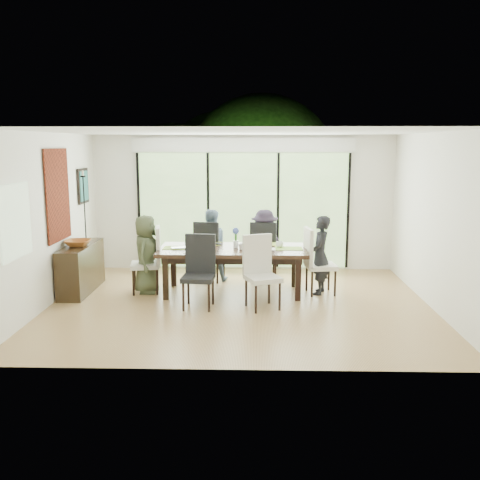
{
  "coord_description": "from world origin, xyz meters",
  "views": [
    {
      "loc": [
        0.23,
        -8.19,
        2.52
      ],
      "look_at": [
        0.0,
        0.25,
        1.0
      ],
      "focal_mm": 40.0,
      "sensor_mm": 36.0,
      "label": 1
    }
  ],
  "objects_px": {
    "cup_a": "(193,244)",
    "chair_near_left": "(198,272)",
    "table_top": "(233,250)",
    "cup_b": "(241,247)",
    "chair_right_end": "(321,261)",
    "sideboard": "(81,268)",
    "cup_c": "(280,245)",
    "chair_far_right": "(264,251)",
    "laptop": "(182,248)",
    "bowl": "(78,243)",
    "person_far_left": "(210,245)",
    "vase": "(236,244)",
    "chair_far_left": "(210,250)",
    "chair_near_right": "(263,273)",
    "person_left_end": "(146,254)",
    "person_far_right": "(264,246)",
    "chair_left_end": "(145,260)",
    "person_right_end": "(320,255)"
  },
  "relations": [
    {
      "from": "cup_a",
      "to": "chair_near_left",
      "type": "bearing_deg",
      "value": -78.91
    },
    {
      "from": "vase",
      "to": "cup_a",
      "type": "xyz_separation_m",
      "value": [
        -0.75,
        0.1,
        -0.01
      ]
    },
    {
      "from": "cup_b",
      "to": "bowl",
      "type": "distance_m",
      "value": 2.77
    },
    {
      "from": "table_top",
      "to": "cup_b",
      "type": "xyz_separation_m",
      "value": [
        0.15,
        -0.1,
        0.08
      ]
    },
    {
      "from": "chair_far_right",
      "to": "cup_b",
      "type": "height_order",
      "value": "chair_far_right"
    },
    {
      "from": "chair_right_end",
      "to": "chair_near_left",
      "type": "relative_size",
      "value": 1.0
    },
    {
      "from": "laptop",
      "to": "sideboard",
      "type": "distance_m",
      "value": 1.82
    },
    {
      "from": "sideboard",
      "to": "cup_c",
      "type": "bearing_deg",
      "value": 1.08
    },
    {
      "from": "person_left_end",
      "to": "person_right_end",
      "type": "distance_m",
      "value": 2.96
    },
    {
      "from": "chair_near_left",
      "to": "person_far_right",
      "type": "bearing_deg",
      "value": 62.59
    },
    {
      "from": "sideboard",
      "to": "bowl",
      "type": "height_order",
      "value": "bowl"
    },
    {
      "from": "chair_right_end",
      "to": "cup_b",
      "type": "xyz_separation_m",
      "value": [
        -1.35,
        -0.1,
        0.26
      ]
    },
    {
      "from": "chair_far_right",
      "to": "vase",
      "type": "distance_m",
      "value": 0.98
    },
    {
      "from": "chair_far_right",
      "to": "chair_near_right",
      "type": "xyz_separation_m",
      "value": [
        -0.05,
        -1.72,
        0.0
      ]
    },
    {
      "from": "cup_a",
      "to": "chair_left_end",
      "type": "bearing_deg",
      "value": -169.38
    },
    {
      "from": "table_top",
      "to": "sideboard",
      "type": "distance_m",
      "value": 2.65
    },
    {
      "from": "cup_b",
      "to": "sideboard",
      "type": "xyz_separation_m",
      "value": [
        -2.77,
        0.14,
        -0.42
      ]
    },
    {
      "from": "cup_a",
      "to": "cup_b",
      "type": "height_order",
      "value": "cup_a"
    },
    {
      "from": "cup_c",
      "to": "chair_near_left",
      "type": "bearing_deg",
      "value": -143.27
    },
    {
      "from": "table_top",
      "to": "chair_near_left",
      "type": "relative_size",
      "value": 2.18
    },
    {
      "from": "cup_a",
      "to": "cup_b",
      "type": "distance_m",
      "value": 0.89
    },
    {
      "from": "table_top",
      "to": "cup_a",
      "type": "relative_size",
      "value": 19.35
    },
    {
      "from": "chair_right_end",
      "to": "chair_far_left",
      "type": "relative_size",
      "value": 1.0
    },
    {
      "from": "laptop",
      "to": "sideboard",
      "type": "relative_size",
      "value": 0.24
    },
    {
      "from": "person_left_end",
      "to": "person_far_left",
      "type": "bearing_deg",
      "value": -47.27
    },
    {
      "from": "person_left_end",
      "to": "bowl",
      "type": "distance_m",
      "value": 1.16
    },
    {
      "from": "table_top",
      "to": "vase",
      "type": "bearing_deg",
      "value": 45.0
    },
    {
      "from": "person_far_left",
      "to": "cup_a",
      "type": "xyz_separation_m",
      "value": [
        -0.25,
        -0.68,
        0.16
      ]
    },
    {
      "from": "chair_far_right",
      "to": "laptop",
      "type": "distance_m",
      "value": 1.71
    },
    {
      "from": "person_right_end",
      "to": "sideboard",
      "type": "distance_m",
      "value": 4.11
    },
    {
      "from": "sideboard",
      "to": "person_right_end",
      "type": "bearing_deg",
      "value": -0.5
    },
    {
      "from": "chair_right_end",
      "to": "laptop",
      "type": "height_order",
      "value": "chair_right_end"
    },
    {
      "from": "chair_left_end",
      "to": "chair_far_right",
      "type": "bearing_deg",
      "value": 103.35
    },
    {
      "from": "table_top",
      "to": "person_far_left",
      "type": "height_order",
      "value": "person_far_left"
    },
    {
      "from": "chair_near_left",
      "to": "sideboard",
      "type": "height_order",
      "value": "chair_near_left"
    },
    {
      "from": "chair_far_right",
      "to": "laptop",
      "type": "relative_size",
      "value": 3.33
    },
    {
      "from": "person_left_end",
      "to": "vase",
      "type": "bearing_deg",
      "value": -84.26
    },
    {
      "from": "chair_left_end",
      "to": "person_far_right",
      "type": "bearing_deg",
      "value": 102.87
    },
    {
      "from": "person_left_end",
      "to": "person_far_right",
      "type": "distance_m",
      "value": 2.19
    },
    {
      "from": "chair_far_left",
      "to": "chair_near_right",
      "type": "relative_size",
      "value": 1.0
    },
    {
      "from": "cup_b",
      "to": "person_far_right",
      "type": "bearing_deg",
      "value": 66.73
    },
    {
      "from": "chair_left_end",
      "to": "sideboard",
      "type": "height_order",
      "value": "chair_left_end"
    },
    {
      "from": "chair_left_end",
      "to": "laptop",
      "type": "height_order",
      "value": "chair_left_end"
    },
    {
      "from": "person_far_left",
      "to": "person_far_right",
      "type": "bearing_deg",
      "value": 170.58
    },
    {
      "from": "chair_far_left",
      "to": "person_right_end",
      "type": "xyz_separation_m",
      "value": [
        1.93,
        -0.85,
        0.1
      ]
    },
    {
      "from": "person_left_end",
      "to": "cup_b",
      "type": "distance_m",
      "value": 1.64
    },
    {
      "from": "chair_far_left",
      "to": "person_right_end",
      "type": "distance_m",
      "value": 2.11
    },
    {
      "from": "cup_c",
      "to": "cup_b",
      "type": "bearing_deg",
      "value": -162.9
    },
    {
      "from": "person_right_end",
      "to": "chair_far_right",
      "type": "bearing_deg",
      "value": -118.25
    },
    {
      "from": "table_top",
      "to": "chair_near_left",
      "type": "distance_m",
      "value": 1.02
    }
  ]
}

